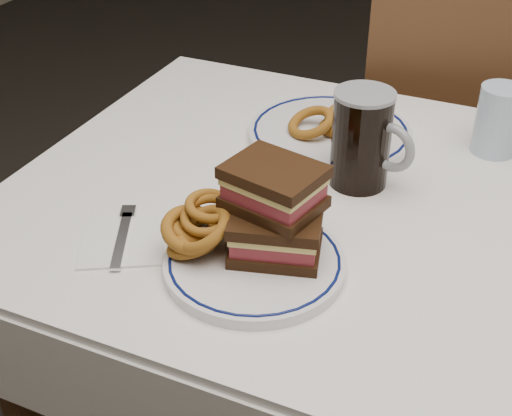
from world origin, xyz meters
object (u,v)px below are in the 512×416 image
at_px(reuben_sandwich, 275,211).
at_px(beer_mug, 363,139).
at_px(far_plate, 330,133).
at_px(chair_far, 454,141).
at_px(main_plate, 254,263).

distance_m(reuben_sandwich, beer_mug, 0.25).
bearing_deg(far_plate, beer_mug, -53.24).
bearing_deg(chair_far, main_plate, -98.34).
distance_m(reuben_sandwich, far_plate, 0.38).
height_order(chair_far, far_plate, chair_far).
height_order(main_plate, reuben_sandwich, reuben_sandwich).
bearing_deg(main_plate, chair_far, 81.66).
distance_m(chair_far, far_plate, 0.58).
xyz_separation_m(chair_far, beer_mug, (-0.07, -0.63, 0.30)).
distance_m(chair_far, beer_mug, 0.70).
xyz_separation_m(chair_far, main_plate, (-0.13, -0.91, 0.23)).
height_order(chair_far, reuben_sandwich, chair_far).
bearing_deg(main_plate, beer_mug, 76.75).
bearing_deg(beer_mug, chair_far, 83.87).
bearing_deg(far_plate, main_plate, -85.89).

